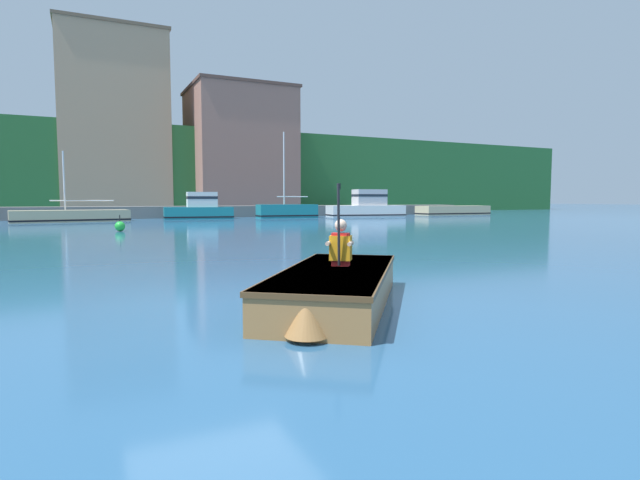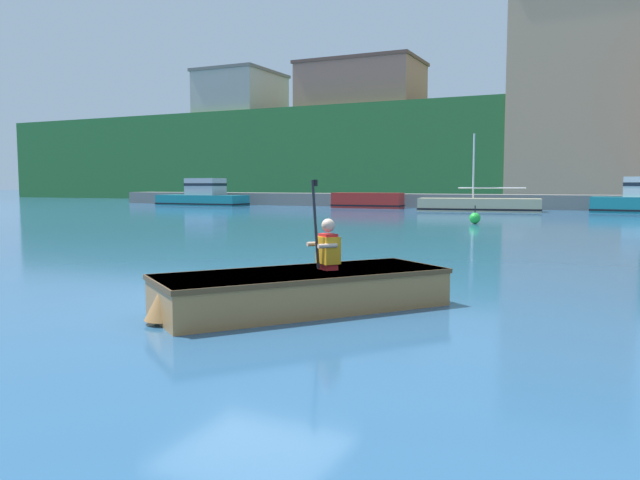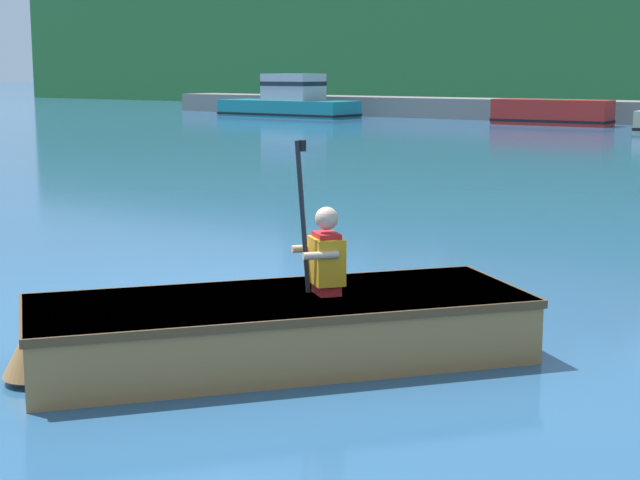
{
  "view_description": "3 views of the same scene",
  "coord_description": "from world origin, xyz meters",
  "px_view_note": "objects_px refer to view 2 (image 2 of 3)",
  "views": [
    {
      "loc": [
        -1.69,
        -6.77,
        1.39
      ],
      "look_at": [
        1.32,
        -0.47,
        0.83
      ],
      "focal_mm": 28.0,
      "sensor_mm": 36.0,
      "label": 1
    },
    {
      "loc": [
        4.79,
        -7.8,
        1.55
      ],
      "look_at": [
        1.32,
        -0.47,
        0.83
      ],
      "focal_mm": 35.0,
      "sensor_mm": 36.0,
      "label": 2
    },
    {
      "loc": [
        5.64,
        -6.4,
        2.09
      ],
      "look_at": [
        1.32,
        -0.47,
        0.83
      ],
      "focal_mm": 55.0,
      "sensor_mm": 36.0,
      "label": 3
    }
  ],
  "objects_px": {
    "moored_boat_dock_east_inner": "(367,201)",
    "moored_boat_dock_west_end": "(479,205)",
    "person_paddler": "(328,247)",
    "channel_buoy": "(475,218)",
    "moored_boat_dock_center_near": "(203,196)",
    "rowboat_foreground": "(299,288)"
  },
  "relations": [
    {
      "from": "moored_boat_dock_center_near",
      "to": "moored_boat_dock_east_inner",
      "type": "bearing_deg",
      "value": 1.96
    },
    {
      "from": "moored_boat_dock_center_near",
      "to": "person_paddler",
      "type": "relative_size",
      "value": 6.12
    },
    {
      "from": "moored_boat_dock_west_end",
      "to": "moored_boat_dock_east_inner",
      "type": "bearing_deg",
      "value": 166.75
    },
    {
      "from": "moored_boat_dock_center_near",
      "to": "channel_buoy",
      "type": "relative_size",
      "value": 9.62
    },
    {
      "from": "person_paddler",
      "to": "moored_boat_dock_center_near",
      "type": "bearing_deg",
      "value": 128.24
    },
    {
      "from": "moored_boat_dock_west_end",
      "to": "channel_buoy",
      "type": "bearing_deg",
      "value": -79.62
    },
    {
      "from": "person_paddler",
      "to": "channel_buoy",
      "type": "bearing_deg",
      "value": 95.56
    },
    {
      "from": "person_paddler",
      "to": "channel_buoy",
      "type": "distance_m",
      "value": 17.76
    },
    {
      "from": "moored_boat_dock_east_inner",
      "to": "person_paddler",
      "type": "xyz_separation_m",
      "value": [
        11.37,
        -31.01,
        0.3
      ]
    },
    {
      "from": "moored_boat_dock_east_inner",
      "to": "rowboat_foreground",
      "type": "distance_m",
      "value": 33.25
    },
    {
      "from": "moored_boat_dock_center_near",
      "to": "moored_boat_dock_east_inner",
      "type": "xyz_separation_m",
      "value": [
        12.72,
        0.44,
        -0.22
      ]
    },
    {
      "from": "moored_boat_dock_west_end",
      "to": "channel_buoy",
      "type": "xyz_separation_m",
      "value": [
        2.12,
        -11.57,
        -0.13
      ]
    },
    {
      "from": "rowboat_foreground",
      "to": "person_paddler",
      "type": "xyz_separation_m",
      "value": [
        0.24,
        0.32,
        0.5
      ]
    },
    {
      "from": "rowboat_foreground",
      "to": "moored_boat_dock_west_end",
      "type": "bearing_deg",
      "value": 96.93
    },
    {
      "from": "moored_boat_dock_center_near",
      "to": "rowboat_foreground",
      "type": "distance_m",
      "value": 39.04
    },
    {
      "from": "person_paddler",
      "to": "channel_buoy",
      "type": "xyz_separation_m",
      "value": [
        -1.72,
        17.67,
        -0.55
      ]
    },
    {
      "from": "rowboat_foreground",
      "to": "channel_buoy",
      "type": "relative_size",
      "value": 5.12
    },
    {
      "from": "moored_boat_dock_west_end",
      "to": "rowboat_foreground",
      "type": "bearing_deg",
      "value": -83.07
    },
    {
      "from": "channel_buoy",
      "to": "person_paddler",
      "type": "bearing_deg",
      "value": -84.44
    },
    {
      "from": "moored_boat_dock_center_near",
      "to": "rowboat_foreground",
      "type": "bearing_deg",
      "value": -52.33
    },
    {
      "from": "moored_boat_dock_east_inner",
      "to": "moored_boat_dock_west_end",
      "type": "bearing_deg",
      "value": -13.25
    },
    {
      "from": "moored_boat_dock_west_end",
      "to": "rowboat_foreground",
      "type": "relative_size",
      "value": 1.91
    }
  ]
}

